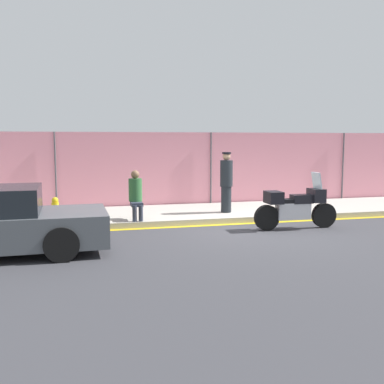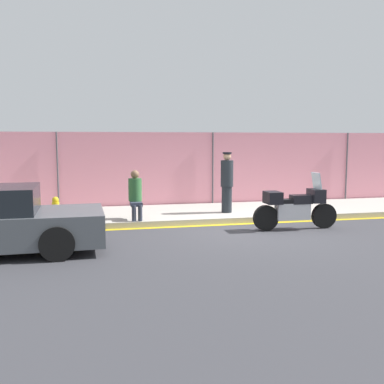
# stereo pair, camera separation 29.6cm
# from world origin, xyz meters

# --- Properties ---
(ground_plane) EXTENTS (120.00, 120.00, 0.00)m
(ground_plane) POSITION_xyz_m (0.00, 0.00, 0.00)
(ground_plane) COLOR #38383D
(sidewalk) EXTENTS (36.57, 2.94, 0.16)m
(sidewalk) POSITION_xyz_m (0.00, 2.42, 0.08)
(sidewalk) COLOR #ADA89E
(sidewalk) RESTS_ON ground_plane
(curb_paint_stripe) EXTENTS (36.57, 0.18, 0.01)m
(curb_paint_stripe) POSITION_xyz_m (0.00, 0.87, 0.00)
(curb_paint_stripe) COLOR gold
(curb_paint_stripe) RESTS_ON ground_plane
(storefront_fence) EXTENTS (34.74, 0.17, 2.49)m
(storefront_fence) POSITION_xyz_m (0.00, 3.98, 1.25)
(storefront_fence) COLOR pink
(storefront_fence) RESTS_ON ground_plane
(motorcycle) EXTENTS (2.21, 0.52, 1.43)m
(motorcycle) POSITION_xyz_m (1.03, -0.10, 0.57)
(motorcycle) COLOR black
(motorcycle) RESTS_ON ground_plane
(officer_standing) EXTENTS (0.36, 0.36, 1.74)m
(officer_standing) POSITION_xyz_m (-0.12, 1.93, 1.05)
(officer_standing) COLOR #1E2328
(officer_standing) RESTS_ON sidewalk
(person_seated_on_curb) EXTENTS (0.36, 0.66, 1.29)m
(person_seated_on_curb) POSITION_xyz_m (-2.81, 1.42, 0.87)
(person_seated_on_curb) COLOR #2D3342
(person_seated_on_curb) RESTS_ON sidewalk
(fire_hydrant) EXTENTS (0.19, 0.24, 0.61)m
(fire_hydrant) POSITION_xyz_m (-4.87, 1.81, 0.45)
(fire_hydrant) COLOR gold
(fire_hydrant) RESTS_ON sidewalk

